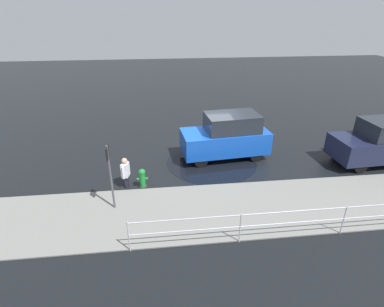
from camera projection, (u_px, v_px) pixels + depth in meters
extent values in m
plane|color=black|center=(208.00, 156.00, 14.13)|extent=(60.00, 60.00, 0.00)
cube|color=slate|center=(227.00, 209.00, 10.37)|extent=(24.00, 3.20, 0.04)
cube|color=blue|center=(225.00, 141.00, 13.70)|extent=(4.05, 2.07, 0.99)
cube|color=#1E232B|center=(232.00, 122.00, 13.38)|extent=(2.48, 1.72, 0.77)
cylinder|color=black|center=(201.00, 160.00, 13.05)|extent=(0.62, 0.28, 0.60)
cylinder|color=black|center=(194.00, 147.00, 14.30)|extent=(0.62, 0.28, 0.60)
cylinder|color=black|center=(256.00, 155.00, 13.54)|extent=(0.62, 0.28, 0.60)
cylinder|color=black|center=(245.00, 142.00, 14.79)|extent=(0.62, 0.28, 0.60)
cube|color=#191E38|center=(381.00, 146.00, 13.24)|extent=(4.39, 1.98, 0.95)
cylinder|color=black|center=(360.00, 166.00, 12.59)|extent=(0.61, 0.25, 0.60)
cylinder|color=black|center=(339.00, 151.00, 13.89)|extent=(0.61, 0.25, 0.60)
cylinder|color=#197A2D|center=(143.00, 180.00, 11.52)|extent=(0.22, 0.22, 0.62)
sphere|color=#197A2D|center=(142.00, 172.00, 11.36)|extent=(0.26, 0.26, 0.26)
cylinder|color=#197A2D|center=(147.00, 178.00, 11.51)|extent=(0.10, 0.09, 0.09)
cylinder|color=#197A2D|center=(138.00, 179.00, 11.47)|extent=(0.10, 0.09, 0.09)
cylinder|color=#2D2D2D|center=(143.00, 187.00, 11.65)|extent=(0.31, 0.31, 0.06)
cube|color=silver|center=(125.00, 170.00, 11.42)|extent=(0.32, 0.41, 0.55)
sphere|color=tan|center=(124.00, 161.00, 11.26)|extent=(0.22, 0.22, 0.22)
cylinder|color=#1E1E2D|center=(127.00, 180.00, 11.72)|extent=(0.13, 0.13, 0.45)
cylinder|color=#1E1E2D|center=(126.00, 182.00, 11.56)|extent=(0.13, 0.13, 0.45)
cylinder|color=silver|center=(127.00, 167.00, 11.64)|extent=(0.09, 0.09, 0.50)
cylinder|color=silver|center=(123.00, 173.00, 11.21)|extent=(0.09, 0.09, 0.50)
cylinder|color=#B7BABF|center=(343.00, 220.00, 9.03)|extent=(0.04, 0.04, 1.05)
cylinder|color=#B7BABF|center=(240.00, 228.00, 8.70)|extent=(0.04, 0.04, 1.05)
cylinder|color=#B7BABF|center=(129.00, 237.00, 8.38)|extent=(0.04, 0.04, 1.05)
cylinder|color=#B7BABF|center=(295.00, 211.00, 8.66)|extent=(9.60, 0.04, 0.04)
cylinder|color=#B7BABF|center=(293.00, 223.00, 8.85)|extent=(9.60, 0.04, 0.04)
cylinder|color=#4C4C51|center=(111.00, 179.00, 9.92)|extent=(0.07, 0.07, 2.40)
cube|color=black|center=(107.00, 153.00, 9.50)|extent=(0.04, 0.44, 0.44)
cylinder|color=black|center=(211.00, 162.00, 13.56)|extent=(4.06, 4.06, 0.01)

